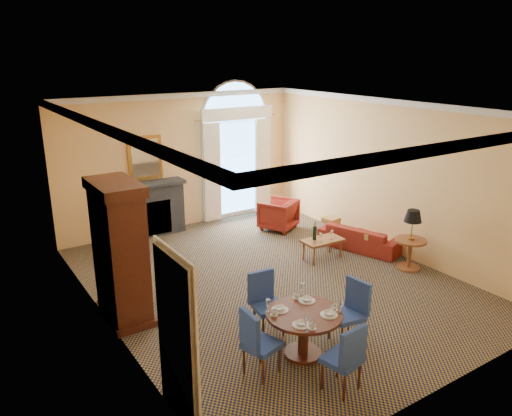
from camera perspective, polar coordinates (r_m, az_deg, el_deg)
ground at (r=9.44m, az=1.68°, el=-8.31°), size 7.50×7.50×0.00m
room_envelope at (r=9.18m, az=-0.71°, el=7.46°), size 6.04×7.52×3.45m
armoire at (r=8.07m, az=-15.25°, el=-5.14°), size 0.65×1.15×2.26m
dining_table at (r=7.13m, az=5.48°, el=-12.96°), size 1.07×1.07×0.87m
dining_chair_north at (r=7.65m, az=1.03°, el=-10.26°), size 0.49×0.49×0.96m
dining_chair_south at (r=6.48m, az=10.36°, el=-16.22°), size 0.51×0.51×0.96m
dining_chair_east at (r=7.54m, az=10.90°, el=-11.07°), size 0.50×0.50×0.96m
dining_chair_west at (r=6.68m, az=-0.01°, el=-14.78°), size 0.53×0.53×0.96m
sofa at (r=11.05m, az=11.85°, el=-3.28°), size 1.23×1.89×0.52m
armchair at (r=11.98m, az=2.55°, el=-0.73°), size 1.06×1.07×0.73m
coffee_table at (r=10.31m, az=7.57°, el=-3.68°), size 0.86×0.49×0.81m
side_table at (r=10.12m, az=17.35°, el=-2.73°), size 0.61×0.61×1.19m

